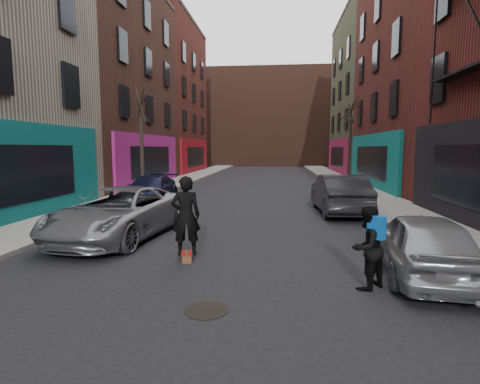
% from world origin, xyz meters
% --- Properties ---
extents(sidewalk_left, '(2.50, 84.00, 0.13)m').
position_xyz_m(sidewalk_left, '(-6.25, 30.00, 0.07)').
color(sidewalk_left, gray).
rests_on(sidewalk_left, ground).
extents(sidewalk_right, '(2.50, 84.00, 0.13)m').
position_xyz_m(sidewalk_right, '(6.25, 30.00, 0.07)').
color(sidewalk_right, gray).
rests_on(sidewalk_right, ground).
extents(building_far, '(40.00, 10.00, 14.00)m').
position_xyz_m(building_far, '(0.00, 56.00, 7.00)').
color(building_far, '#47281E').
rests_on(building_far, ground).
extents(tree_left_far, '(2.00, 2.00, 6.50)m').
position_xyz_m(tree_left_far, '(-6.20, 18.00, 3.38)').
color(tree_left_far, black).
rests_on(tree_left_far, sidewalk_left).
extents(tree_right_far, '(2.00, 2.00, 6.80)m').
position_xyz_m(tree_right_far, '(6.20, 24.00, 3.53)').
color(tree_right_far, black).
rests_on(tree_right_far, sidewalk_right).
extents(parked_left_far, '(3.02, 5.49, 1.46)m').
position_xyz_m(parked_left_far, '(-3.20, 8.01, 0.73)').
color(parked_left_far, gray).
rests_on(parked_left_far, ground).
extents(parked_left_end, '(1.93, 4.54, 1.30)m').
position_xyz_m(parked_left_end, '(-4.60, 14.63, 0.65)').
color(parked_left_end, black).
rests_on(parked_left_end, ground).
extents(parked_right_far, '(1.99, 4.04, 1.32)m').
position_xyz_m(parked_right_far, '(4.27, 5.50, 0.66)').
color(parked_right_far, gray).
rests_on(parked_right_far, ground).
extents(parked_right_end, '(1.85, 4.79, 1.56)m').
position_xyz_m(parked_right_end, '(3.78, 12.86, 0.78)').
color(parked_right_end, black).
rests_on(parked_right_end, ground).
extents(skateboard, '(0.42, 0.83, 0.10)m').
position_xyz_m(skateboard, '(-0.78, 6.14, 0.05)').
color(skateboard, brown).
rests_on(skateboard, ground).
extents(skateboarder, '(0.77, 0.60, 1.86)m').
position_xyz_m(skateboarder, '(-0.78, 6.14, 1.03)').
color(skateboarder, black).
rests_on(skateboarder, skateboard).
extents(pedestrian, '(0.95, 0.94, 1.55)m').
position_xyz_m(pedestrian, '(2.98, 4.64, 0.78)').
color(pedestrian, black).
rests_on(pedestrian, ground).
extents(manhole, '(0.86, 0.86, 0.01)m').
position_xyz_m(manhole, '(0.22, 3.39, 0.01)').
color(manhole, black).
rests_on(manhole, ground).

